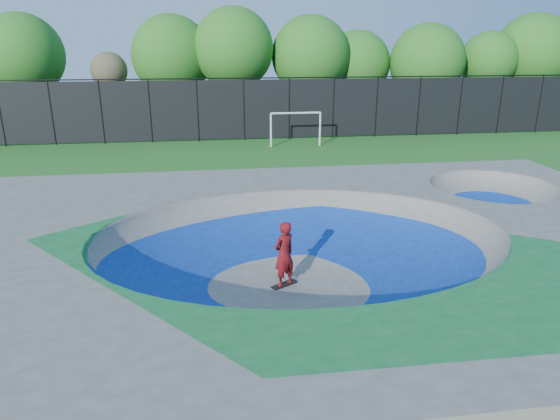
# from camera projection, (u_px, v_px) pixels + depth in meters

# --- Properties ---
(ground) EXTENTS (120.00, 120.00, 0.00)m
(ground) POSITION_uv_depth(u_px,v_px,m) (300.00, 283.00, 13.59)
(ground) COLOR #1F5F1A
(ground) RESTS_ON ground
(skate_deck) EXTENTS (22.00, 14.00, 1.50)m
(skate_deck) POSITION_uv_depth(u_px,v_px,m) (301.00, 258.00, 13.35)
(skate_deck) COLOR gray
(skate_deck) RESTS_ON ground
(skater) EXTENTS (0.80, 0.74, 1.83)m
(skater) POSITION_uv_depth(u_px,v_px,m) (284.00, 255.00, 13.15)
(skater) COLOR red
(skater) RESTS_ON ground
(skateboard) EXTENTS (0.78, 0.60, 0.05)m
(skateboard) POSITION_uv_depth(u_px,v_px,m) (284.00, 285.00, 13.43)
(skateboard) COLOR black
(skateboard) RESTS_ON ground
(soccer_goal) EXTENTS (3.22, 0.12, 2.12)m
(soccer_goal) POSITION_uv_depth(u_px,v_px,m) (296.00, 123.00, 30.85)
(soccer_goal) COLOR silver
(soccer_goal) RESTS_ON ground
(fence) EXTENTS (48.09, 0.09, 4.04)m
(fence) POSITION_uv_depth(u_px,v_px,m) (244.00, 108.00, 32.62)
(fence) COLOR black
(fence) RESTS_ON ground
(treeline) EXTENTS (52.96, 7.38, 8.65)m
(treeline) POSITION_uv_depth(u_px,v_px,m) (232.00, 56.00, 36.34)
(treeline) COLOR #4C3A26
(treeline) RESTS_ON ground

